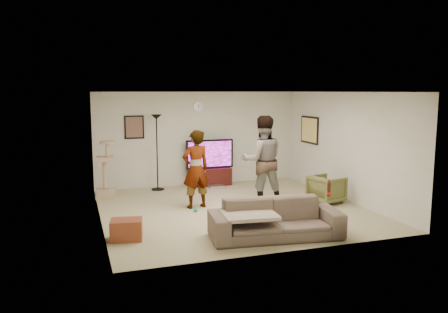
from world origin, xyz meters
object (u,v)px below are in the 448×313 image
object	(u,v)px
tv_stand	(210,177)
sofa	(275,219)
floor_lamp	(157,153)
side_table	(126,230)
beer_bottle	(329,189)
tv	(210,154)
person_right	(262,160)
armchair	(327,189)
person_left	(196,169)
cat_tree	(105,169)

from	to	relation	value
tv_stand	sofa	distance (m)	4.57
tv_stand	floor_lamp	size ratio (longest dim) A/B	0.58
floor_lamp	side_table	xyz separation A→B (m)	(-1.21, -3.73, -0.79)
beer_bottle	side_table	bearing A→B (deg)	168.54
tv	floor_lamp	xyz separation A→B (m)	(-1.43, -0.13, 0.11)
floor_lamp	person_right	world-z (taller)	person_right
beer_bottle	armchair	world-z (taller)	beer_bottle
person_left	person_right	world-z (taller)	person_right
person_right	armchair	distance (m)	1.63
sofa	armchair	world-z (taller)	sofa
tv	cat_tree	distance (m)	2.83
tv	person_left	bearing A→B (deg)	-114.04
tv_stand	armchair	size ratio (longest dim) A/B	1.64
tv_stand	side_table	bearing A→B (deg)	-124.48
tv_stand	cat_tree	xyz separation A→B (m)	(-2.77, -0.56, 0.45)
floor_lamp	person_left	bearing A→B (deg)	-76.98
cat_tree	side_table	size ratio (longest dim) A/B	2.59
tv_stand	armchair	world-z (taller)	armchair
tv	person_left	distance (m)	2.36
floor_lamp	person_left	size ratio (longest dim) A/B	1.14
floor_lamp	person_left	distance (m)	2.09
side_table	beer_bottle	bearing A→B (deg)	-11.46
tv_stand	armchair	bearing A→B (deg)	-53.87
person_left	sofa	world-z (taller)	person_left
tv	cat_tree	world-z (taller)	cat_tree
armchair	tv	bearing A→B (deg)	20.39
beer_bottle	tv	bearing A→B (deg)	100.56
sofa	tv	bearing A→B (deg)	95.01
person_right	armchair	bearing A→B (deg)	176.98
person_left	floor_lamp	bearing A→B (deg)	-87.06
floor_lamp	tv_stand	bearing A→B (deg)	4.99
side_table	tv	bearing A→B (deg)	55.52
floor_lamp	side_table	bearing A→B (deg)	-108.02
tv	armchair	xyz separation A→B (m)	(1.96, -2.69, -0.54)
beer_bottle	armchair	xyz separation A→B (m)	(1.11, 1.88, -0.47)
person_left	person_right	bearing A→B (deg)	162.77
person_left	sofa	size ratio (longest dim) A/B	0.75
cat_tree	tv	bearing A→B (deg)	11.47
tv_stand	person_right	world-z (taller)	person_right
sofa	side_table	distance (m)	2.56
tv_stand	person_left	distance (m)	2.44
tv	side_table	distance (m)	4.72
tv_stand	sofa	bearing A→B (deg)	-92.35
person_right	side_table	distance (m)	3.60
tv_stand	floor_lamp	world-z (taller)	floor_lamp
tv_stand	beer_bottle	distance (m)	4.67
cat_tree	beer_bottle	bearing A→B (deg)	-47.85
floor_lamp	sofa	distance (m)	4.65
person_right	sofa	xyz separation A→B (m)	(-0.71, -2.22, -0.67)
person_right	cat_tree	bearing A→B (deg)	-18.18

